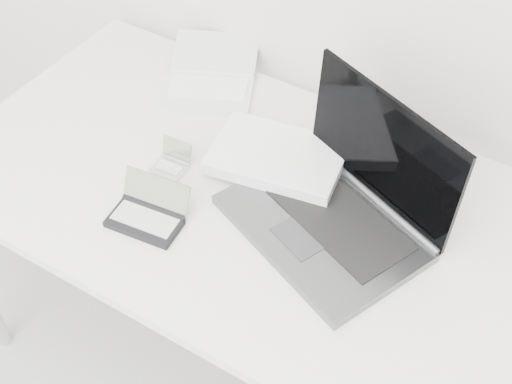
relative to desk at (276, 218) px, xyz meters
The scene contains 5 objects.
desk is the anchor object (origin of this frame).
laptop_large 0.13m from the desk, 34.43° to the left, with size 0.61×0.46×0.29m.
netbook_open_white 0.47m from the desk, 142.94° to the left, with size 0.34×0.37×0.06m.
pda_silver 0.28m from the desk, behind, with size 0.08×0.08×0.06m.
palmtop_charcoal 0.30m from the desk, 139.00° to the right, with size 0.17×0.14×0.09m.
Camera 1 is at (0.54, 0.59, 1.92)m, focal length 50.00 mm.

